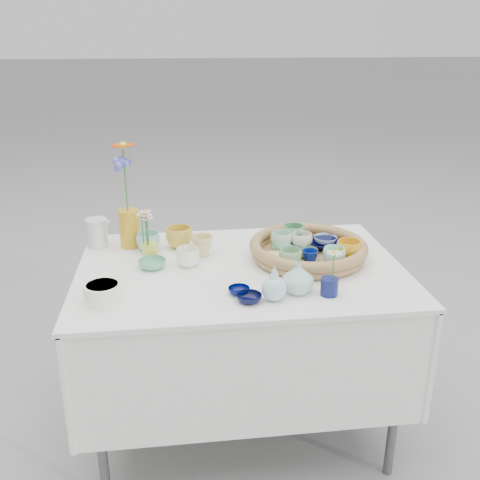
{
  "coord_description": "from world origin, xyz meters",
  "views": [
    {
      "loc": [
        -0.24,
        -1.89,
        1.61
      ],
      "look_at": [
        0.0,
        0.02,
        0.87
      ],
      "focal_mm": 40.0,
      "sensor_mm": 36.0,
      "label": 1
    }
  ],
  "objects": [
    {
      "name": "daisy_posy",
      "position": [
        -0.36,
        0.12,
        0.9
      ],
      "size": [
        0.1,
        0.1,
        0.14
      ],
      "primitive_type": null,
      "rotation": [
        0.0,
        0.0,
        -0.41
      ],
      "color": "white",
      "rests_on": "daisy_cup"
    },
    {
      "name": "tray_ceramic_10",
      "position": [
        0.15,
        -0.01,
        0.8
      ],
      "size": [
        0.12,
        0.12,
        0.03
      ],
      "primitive_type": "imported",
      "rotation": [
        0.0,
        0.0,
        -0.11
      ],
      "color": "#DAC278",
      "rests_on": "wicker_tray"
    },
    {
      "name": "bud_vase_seafoam",
      "position": [
        0.17,
        -0.24,
        0.82
      ],
      "size": [
        0.13,
        0.13,
        0.12
      ],
      "primitive_type": "imported",
      "rotation": [
        0.0,
        0.0,
        -0.2
      ],
      "color": "#A2CFBC",
      "rests_on": "display_table"
    },
    {
      "name": "white_pitcher",
      "position": [
        -0.58,
        0.29,
        0.83
      ],
      "size": [
        0.13,
        0.09,
        0.12
      ],
      "primitive_type": null,
      "rotation": [
        0.0,
        0.0,
        -0.02
      ],
      "color": "silver",
      "rests_on": "display_table"
    },
    {
      "name": "tray_ceramic_4",
      "position": [
        0.18,
        -0.06,
        0.82
      ],
      "size": [
        0.09,
        0.09,
        0.07
      ],
      "primitive_type": "imported",
      "rotation": [
        0.0,
        0.0,
        -0.03
      ],
      "color": "#7FB482",
      "rests_on": "wicker_tray"
    },
    {
      "name": "loose_ceramic_6",
      "position": [
        -0.01,
        -0.29,
        0.78
      ],
      "size": [
        0.11,
        0.11,
        0.03
      ],
      "primitive_type": "imported",
      "rotation": [
        0.0,
        0.0,
        0.28
      ],
      "color": "black",
      "rests_on": "display_table"
    },
    {
      "name": "tray_ceramic_9",
      "position": [
        0.26,
        -0.05,
        0.81
      ],
      "size": [
        0.07,
        0.07,
        0.06
      ],
      "primitive_type": "imported",
      "rotation": [
        0.0,
        0.0,
        0.22
      ],
      "color": "navy",
      "rests_on": "wicker_tray"
    },
    {
      "name": "tray_ceramic_8",
      "position": [
        0.38,
        0.16,
        0.8
      ],
      "size": [
        0.12,
        0.12,
        0.03
      ],
      "primitive_type": "imported",
      "rotation": [
        0.0,
        0.0,
        -0.2
      ],
      "color": "#B8D4FF",
      "rests_on": "wicker_tray"
    },
    {
      "name": "ground",
      "position": [
        0.0,
        0.0,
        0.0
      ],
      "size": [
        80.0,
        80.0,
        0.0
      ],
      "primitive_type": "plane",
      "color": "gray"
    },
    {
      "name": "tray_ceramic_0",
      "position": [
        0.26,
        0.17,
        0.8
      ],
      "size": [
        0.14,
        0.14,
        0.03
      ],
      "primitive_type": "imported",
      "rotation": [
        0.0,
        0.0,
        0.21
      ],
      "color": "navy",
      "rests_on": "wicker_tray"
    },
    {
      "name": "fluted_bowl",
      "position": [
        -0.5,
        -0.23,
        0.8
      ],
      "size": [
        0.16,
        0.16,
        0.07
      ],
      "primitive_type": null,
      "rotation": [
        0.0,
        0.0,
        0.35
      ],
      "color": "white",
      "rests_on": "display_table"
    },
    {
      "name": "tray_ceramic_6",
      "position": [
        0.19,
        0.13,
        0.82
      ],
      "size": [
        0.1,
        0.1,
        0.07
      ],
      "primitive_type": "imported",
      "rotation": [
        0.0,
        0.0,
        0.09
      ],
      "color": "#B4DDC4",
      "rests_on": "wicker_tray"
    },
    {
      "name": "tray_ceramic_12",
      "position": [
        0.25,
        0.19,
        0.82
      ],
      "size": [
        0.11,
        0.11,
        0.08
      ],
      "primitive_type": "imported",
      "rotation": [
        0.0,
        0.0,
        0.12
      ],
      "color": "#59A067",
      "rests_on": "wicker_tray"
    },
    {
      "name": "tray_ceramic_3",
      "position": [
        0.27,
        0.03,
        0.8
      ],
      "size": [
        0.1,
        0.1,
        0.03
      ],
      "primitive_type": "imported",
      "rotation": [
        0.0,
        0.0,
        0.1
      ],
      "color": "#467859",
      "rests_on": "wicker_tray"
    },
    {
      "name": "daisy_cup",
      "position": [
        -0.35,
        0.12,
        0.8
      ],
      "size": [
        0.07,
        0.07,
        0.07
      ],
      "primitive_type": "cylinder",
      "rotation": [
        0.0,
        0.0,
        0.16
      ],
      "color": "yellow",
      "rests_on": "display_table"
    },
    {
      "name": "loose_ceramic_3",
      "position": [
        -0.2,
        0.04,
        0.8
      ],
      "size": [
        0.11,
        0.11,
        0.07
      ],
      "primitive_type": "imported",
      "rotation": [
        0.0,
        0.0,
        -0.15
      ],
      "color": "white",
      "rests_on": "display_table"
    },
    {
      "name": "hydrangea",
      "position": [
        -0.44,
        0.27,
        1.02
      ],
      "size": [
        0.09,
        0.09,
        0.27
      ],
      "primitive_type": null,
      "rotation": [
        0.0,
        0.0,
        -0.22
      ],
      "color": "#4048AB",
      "rests_on": "tall_vase_yellow"
    },
    {
      "name": "loose_ceramic_2",
      "position": [
        -0.34,
        0.03,
        0.78
      ],
      "size": [
        0.14,
        0.14,
        0.03
      ],
      "primitive_type": "imported",
      "rotation": [
        0.0,
        0.0,
        -0.39
      ],
      "color": "#5DAA7A",
      "rests_on": "display_table"
    },
    {
      "name": "gerbera",
      "position": [
        -0.44,
        0.28,
        1.06
      ],
      "size": [
        0.14,
        0.14,
        0.29
      ],
      "primitive_type": null,
      "rotation": [
        0.0,
        0.0,
        -0.3
      ],
      "color": "#E44E00",
      "rests_on": "tall_vase_yellow"
    },
    {
      "name": "loose_ceramic_4",
      "position": [
        -0.03,
        -0.23,
        0.78
      ],
      "size": [
        0.09,
        0.09,
        0.02
      ],
      "primitive_type": "imported",
      "rotation": [
        0.0,
        0.0,
        0.3
      ],
      "color": "#00084A",
      "rests_on": "display_table"
    },
    {
      "name": "loose_ceramic_5",
      "position": [
        -0.36,
        0.22,
        0.8
      ],
      "size": [
        0.11,
        0.11,
        0.08
      ],
      "primitive_type": "imported",
      "rotation": [
        0.0,
        0.0,
        0.17
      ],
      "color": "#8BC8C1",
      "rests_on": "display_table"
    },
    {
      "name": "wicker_tray",
      "position": [
        0.28,
        0.05,
        0.8
      ],
      "size": [
        0.47,
        0.47,
        0.08
      ],
      "primitive_type": null,
      "color": "brown",
      "rests_on": "display_table"
    },
    {
      "name": "tray_ceramic_11",
      "position": [
        0.35,
        -0.06,
        0.82
      ],
      "size": [
        0.09,
        0.09,
        0.07
      ],
      "primitive_type": "imported",
      "rotation": [
        0.0,
        0.0,
        0.06
      ],
      "color": "#A3E9CD",
      "rests_on": "wicker_tray"
    },
    {
      "name": "loose_ceramic_0",
      "position": [
        -0.23,
        0.24,
        0.81
      ],
      "size": [
        0.14,
        0.14,
        0.09
      ],
      "primitive_type": "imported",
      "rotation": [
        0.0,
        0.0,
        0.33
      ],
      "color": "gold",
      "rests_on": "display_table"
    },
    {
      "name": "tall_vase_yellow",
      "position": [
        -0.44,
        0.28,
        0.85
      ],
      "size": [
        0.11,
        0.11,
        0.16
      ],
      "primitive_type": "cylinder",
      "rotation": [
        0.0,
        0.0,
        -0.39
      ],
      "color": "gold",
      "rests_on": "display_table"
    },
    {
      "name": "loose_ceramic_1",
      "position": [
        -0.14,
        0.14,
        0.81
      ],
      "size": [
        0.12,
        0.12,
        0.08
      ],
      "primitive_type": "imported",
      "rotation": [
        0.0,
        0.0,
        0.4
      ],
      "color": "#D7C878",
      "rests_on": "display_table"
    },
    {
      "name": "tray_ceramic_7",
      "position": [
        0.27,
        0.11,
        0.82
      ],
      "size": [
        0.09,
        0.09,
        0.07
      ],
      "primitive_type": "imported",
      "rotation": [
        0.0,
        0.0,
        0.07
      ],
      "color": "#F7F1CD",
      "rests_on": "wicker_tray"
    },
    {
      "name": "bud_vase_paleblue",
      "position": [
        0.08,
        -0.29,
        0.83
      ],
      "size": [
        0.11,
        0.11,
        0.13
      ],
      "primitive_type": null,
      "rotation": [
        0.0,
        0.0,
        -0.32
      ],
      "color": "silver",
      "rests_on": "display_table"
    },
    {
      "name": "bud_vase_cobalt",
      "position": [
        0.28,
        -0.27,
        0.8
      ],
      "size": [
        0.07,
        0.07,
        0.06
      ],
      "primitive_type": "cylinder",
      "rotation": [
        0.0,
        0.0,
        -0.18
      ],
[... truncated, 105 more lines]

